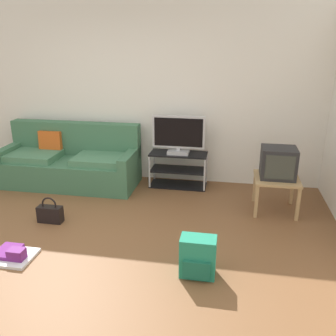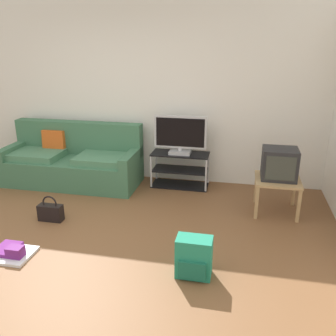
{
  "view_description": "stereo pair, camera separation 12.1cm",
  "coord_description": "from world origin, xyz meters",
  "px_view_note": "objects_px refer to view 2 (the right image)",
  "views": [
    {
      "loc": [
        1.65,
        -2.98,
        2.11
      ],
      "look_at": [
        0.91,
        1.18,
        0.62
      ],
      "focal_mm": 38.63,
      "sensor_mm": 36.0,
      "label": 1
    },
    {
      "loc": [
        1.77,
        -2.96,
        2.11
      ],
      "look_at": [
        0.91,
        1.18,
        0.62
      ],
      "focal_mm": 38.63,
      "sensor_mm": 36.0,
      "label": 2
    }
  ],
  "objects_px": {
    "backpack": "(194,257)",
    "handbag": "(51,212)",
    "side_table": "(277,184)",
    "floor_tray": "(12,252)",
    "tv_stand": "(180,170)",
    "flat_tv": "(180,135)",
    "crt_tv": "(279,164)",
    "couch": "(73,162)"
  },
  "relations": [
    {
      "from": "flat_tv",
      "to": "backpack",
      "type": "xyz_separation_m",
      "value": [
        0.52,
        -2.17,
        -0.61
      ]
    },
    {
      "from": "handbag",
      "to": "floor_tray",
      "type": "height_order",
      "value": "handbag"
    },
    {
      "from": "tv_stand",
      "to": "handbag",
      "type": "relative_size",
      "value": 2.6
    },
    {
      "from": "flat_tv",
      "to": "crt_tv",
      "type": "xyz_separation_m",
      "value": [
        1.37,
        -0.59,
        -0.15
      ]
    },
    {
      "from": "couch",
      "to": "crt_tv",
      "type": "height_order",
      "value": "couch"
    },
    {
      "from": "side_table",
      "to": "backpack",
      "type": "height_order",
      "value": "side_table"
    },
    {
      "from": "crt_tv",
      "to": "floor_tray",
      "type": "bearing_deg",
      "value": -149.04
    },
    {
      "from": "couch",
      "to": "side_table",
      "type": "xyz_separation_m",
      "value": [
        3.03,
        -0.45,
        0.06
      ]
    },
    {
      "from": "flat_tv",
      "to": "floor_tray",
      "type": "height_order",
      "value": "flat_tv"
    },
    {
      "from": "tv_stand",
      "to": "crt_tv",
      "type": "bearing_deg",
      "value": -24.14
    },
    {
      "from": "backpack",
      "to": "side_table",
      "type": "bearing_deg",
      "value": 60.62
    },
    {
      "from": "backpack",
      "to": "handbag",
      "type": "distance_m",
      "value": 2.03
    },
    {
      "from": "side_table",
      "to": "handbag",
      "type": "height_order",
      "value": "side_table"
    },
    {
      "from": "floor_tray",
      "to": "crt_tv",
      "type": "bearing_deg",
      "value": 30.96
    },
    {
      "from": "couch",
      "to": "handbag",
      "type": "xyz_separation_m",
      "value": [
        0.29,
        -1.27,
        -0.22
      ]
    },
    {
      "from": "couch",
      "to": "crt_tv",
      "type": "relative_size",
      "value": 4.81
    },
    {
      "from": "backpack",
      "to": "floor_tray",
      "type": "height_order",
      "value": "backpack"
    },
    {
      "from": "floor_tray",
      "to": "backpack",
      "type": "bearing_deg",
      "value": 1.89
    },
    {
      "from": "backpack",
      "to": "handbag",
      "type": "bearing_deg",
      "value": 157.55
    },
    {
      "from": "tv_stand",
      "to": "floor_tray",
      "type": "xyz_separation_m",
      "value": [
        -1.37,
        -2.26,
        -0.22
      ]
    },
    {
      "from": "couch",
      "to": "floor_tray",
      "type": "bearing_deg",
      "value": -82.13
    },
    {
      "from": "couch",
      "to": "floor_tray",
      "type": "xyz_separation_m",
      "value": [
        0.29,
        -2.07,
        -0.29
      ]
    },
    {
      "from": "flat_tv",
      "to": "crt_tv",
      "type": "bearing_deg",
      "value": -23.35
    },
    {
      "from": "flat_tv",
      "to": "handbag",
      "type": "bearing_deg",
      "value": -133.77
    },
    {
      "from": "flat_tv",
      "to": "floor_tray",
      "type": "distance_m",
      "value": 2.73
    },
    {
      "from": "handbag",
      "to": "flat_tv",
      "type": "bearing_deg",
      "value": 46.23
    },
    {
      "from": "tv_stand",
      "to": "side_table",
      "type": "bearing_deg",
      "value": -24.7
    },
    {
      "from": "flat_tv",
      "to": "backpack",
      "type": "distance_m",
      "value": 2.31
    },
    {
      "from": "side_table",
      "to": "floor_tray",
      "type": "xyz_separation_m",
      "value": [
        -2.74,
        -1.63,
        -0.35
      ]
    },
    {
      "from": "tv_stand",
      "to": "backpack",
      "type": "height_order",
      "value": "tv_stand"
    },
    {
      "from": "crt_tv",
      "to": "tv_stand",
      "type": "bearing_deg",
      "value": 155.86
    },
    {
      "from": "couch",
      "to": "floor_tray",
      "type": "height_order",
      "value": "couch"
    },
    {
      "from": "tv_stand",
      "to": "floor_tray",
      "type": "relative_size",
      "value": 2.05
    },
    {
      "from": "tv_stand",
      "to": "flat_tv",
      "type": "distance_m",
      "value": 0.54
    },
    {
      "from": "handbag",
      "to": "floor_tray",
      "type": "relative_size",
      "value": 0.79
    },
    {
      "from": "tv_stand",
      "to": "handbag",
      "type": "distance_m",
      "value": 2.0
    },
    {
      "from": "side_table",
      "to": "backpack",
      "type": "xyz_separation_m",
      "value": [
        -0.85,
        -1.57,
        -0.2
      ]
    },
    {
      "from": "side_table",
      "to": "handbag",
      "type": "relative_size",
      "value": 1.7
    },
    {
      "from": "flat_tv",
      "to": "backpack",
      "type": "bearing_deg",
      "value": -76.55
    },
    {
      "from": "couch",
      "to": "tv_stand",
      "type": "height_order",
      "value": "couch"
    },
    {
      "from": "side_table",
      "to": "tv_stand",
      "type": "bearing_deg",
      "value": 155.3
    },
    {
      "from": "tv_stand",
      "to": "side_table",
      "type": "relative_size",
      "value": 1.53
    }
  ]
}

